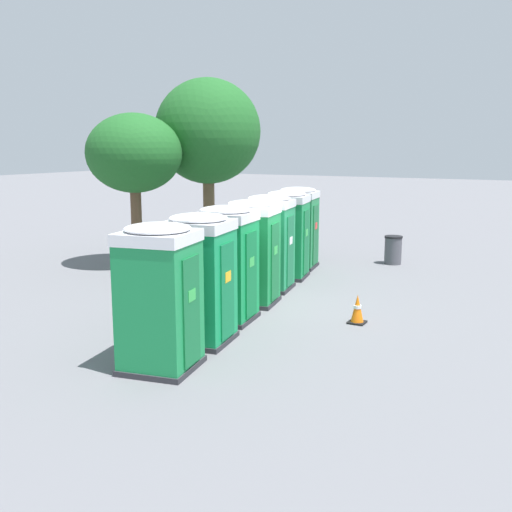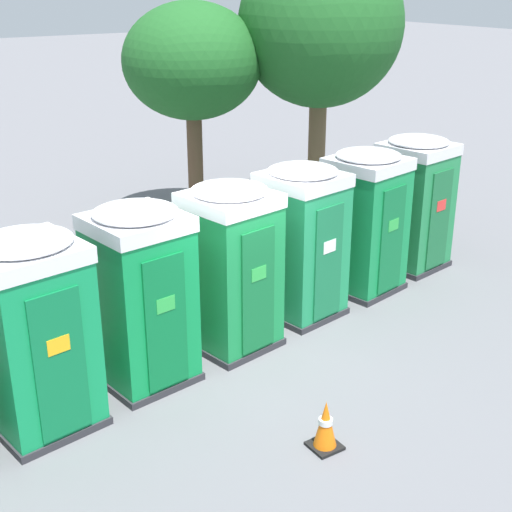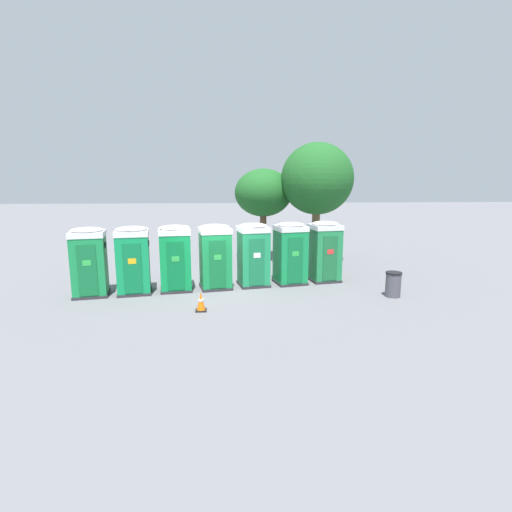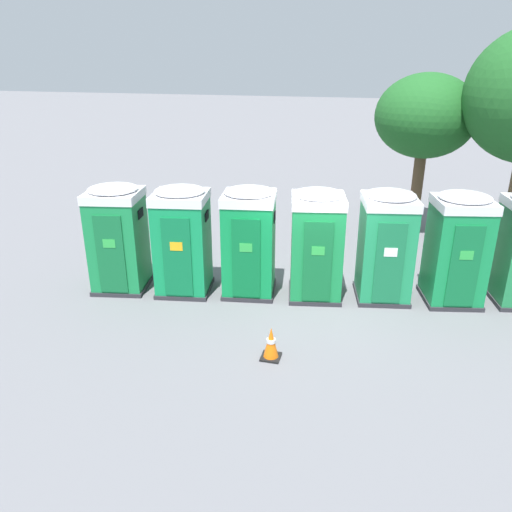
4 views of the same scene
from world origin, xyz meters
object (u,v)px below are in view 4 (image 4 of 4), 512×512
portapotty_4 (386,245)px  street_tree_1 (425,117)px  portapotty_2 (249,241)px  traffic_cone (271,343)px  portapotty_5 (457,248)px  portapotty_0 (118,237)px  portapotty_1 (182,240)px  portapotty_3 (317,244)px

portapotty_4 → street_tree_1: size_ratio=0.53×
portapotty_4 → street_tree_1: street_tree_1 is taller
portapotty_2 → traffic_cone: size_ratio=3.97×
portapotty_4 → portapotty_5: 1.55m
portapotty_0 → portapotty_2: 3.09m
portapotty_0 → portapotty_1: (1.53, 0.21, -0.00)m
street_tree_1 → portapotty_0: bearing=-138.3°
traffic_cone → street_tree_1: bearing=71.5°
portapotty_1 → portapotty_3: same height
portapotty_5 → traffic_cone: portapotty_5 is taller
street_tree_1 → traffic_cone: bearing=-108.5°
portapotty_5 → portapotty_2: bearing=-171.1°
portapotty_3 → traffic_cone: portapotty_3 is taller
portapotty_1 → traffic_cone: 3.65m
portapotty_3 → portapotty_5: same height
portapotty_3 → portapotty_4: same height
portapotty_4 → traffic_cone: bearing=-121.6°
portapotty_2 → traffic_cone: bearing=-66.8°
portapotty_1 → portapotty_5: same height
portapotty_3 → street_tree_1: street_tree_1 is taller
street_tree_1 → portapotty_4: bearing=-99.4°
portapotty_5 → traffic_cone: size_ratio=3.97×
portapotty_3 → traffic_cone: 3.01m
traffic_cone → portapotty_3: bearing=81.8°
traffic_cone → portapotty_1: bearing=138.7°
portapotty_0 → portapotty_1: 1.55m
street_tree_1 → traffic_cone: 9.34m
portapotty_3 → portapotty_5: (3.05, 0.52, -0.00)m
portapotty_0 → portapotty_5: bearing=9.2°
portapotty_1 → portapotty_2: same height
portapotty_2 → portapotty_0: bearing=-170.3°
portapotty_2 → traffic_cone: portapotty_2 is taller
portapotty_2 → portapotty_3: bearing=7.3°
portapotty_0 → portapotty_1: bearing=7.9°
portapotty_0 → portapotty_5: same height
portapotty_2 → street_tree_1: 7.26m
portapotty_4 → portapotty_5: bearing=8.0°
portapotty_3 → portapotty_5: size_ratio=1.00×
portapotty_2 → portapotty_4: same height
street_tree_1 → traffic_cone: street_tree_1 is taller
portapotty_1 → portapotty_4: 4.64m
portapotty_2 → portapotty_5: bearing=8.9°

